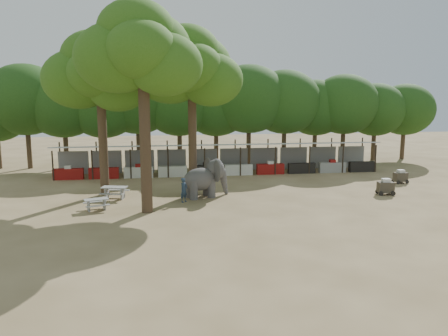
{
  "coord_description": "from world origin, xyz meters",
  "views": [
    {
      "loc": [
        -5.11,
        -23.27,
        6.88
      ],
      "look_at": [
        -1.0,
        5.0,
        2.0
      ],
      "focal_mm": 35.0,
      "sensor_mm": 36.0,
      "label": 1
    }
  ],
  "objects": [
    {
      "name": "yard_tree_left",
      "position": [
        -9.13,
        7.19,
        8.2
      ],
      "size": [
        7.1,
        6.9,
        11.02
      ],
      "color": "#332316",
      "rests_on": "ground"
    },
    {
      "name": "cart_back",
      "position": [
        13.25,
        7.67,
        0.52
      ],
      "size": [
        1.15,
        0.82,
        1.06
      ],
      "rotation": [
        0.0,
        0.0,
        0.11
      ],
      "color": "#322B21",
      "rests_on": "ground"
    },
    {
      "name": "vendor_stalls",
      "position": [
        -0.0,
        13.84,
        1.18
      ],
      "size": [
        28.0,
        2.99,
        2.8
      ],
      "color": "#A9ADB2",
      "rests_on": "ground"
    },
    {
      "name": "yard_tree_center",
      "position": [
        -6.13,
        2.19,
        9.21
      ],
      "size": [
        7.1,
        6.9,
        12.04
      ],
      "color": "#332316",
      "rests_on": "ground"
    },
    {
      "name": "backdrop_trees",
      "position": [
        0.0,
        19.0,
        5.51
      ],
      "size": [
        46.46,
        5.95,
        8.33
      ],
      "color": "#332316",
      "rests_on": "ground"
    },
    {
      "name": "ground",
      "position": [
        0.0,
        0.0,
        0.0
      ],
      "size": [
        100.0,
        100.0,
        0.0
      ],
      "primitive_type": "plane",
      "color": "brown",
      "rests_on": "ground"
    },
    {
      "name": "picnic_table_far",
      "position": [
        -8.22,
        5.64,
        0.53
      ],
      "size": [
        1.92,
        1.8,
        0.81
      ],
      "rotation": [
        0.0,
        0.0,
        -0.23
      ],
      "color": "gray",
      "rests_on": "ground"
    },
    {
      "name": "yard_tree_back",
      "position": [
        -3.13,
        6.19,
        8.54
      ],
      "size": [
        7.1,
        6.9,
        11.36
      ],
      "color": "#332316",
      "rests_on": "ground"
    },
    {
      "name": "elephant",
      "position": [
        -2.19,
        5.38,
        1.27
      ],
      "size": [
        3.42,
        2.57,
        2.54
      ],
      "rotation": [
        0.0,
        0.0,
        0.33
      ],
      "color": "#423F40",
      "rests_on": "ground"
    },
    {
      "name": "cart_front",
      "position": [
        10.13,
        4.18,
        0.55
      ],
      "size": [
        1.24,
        0.89,
        1.12
      ],
      "rotation": [
        0.0,
        0.0,
        -0.13
      ],
      "color": "#322B21",
      "rests_on": "ground"
    },
    {
      "name": "handler",
      "position": [
        -3.73,
        4.1,
        0.79
      ],
      "size": [
        0.67,
        0.68,
        1.58
      ],
      "primitive_type": "imported",
      "rotation": [
        0.0,
        0.0,
        0.83
      ],
      "color": "#26384C",
      "rests_on": "ground"
    },
    {
      "name": "picnic_table_near",
      "position": [
        -9.01,
        2.85,
        0.45
      ],
      "size": [
        1.7,
        1.61,
        0.69
      ],
      "rotation": [
        0.0,
        0.0,
        0.31
      ],
      "color": "gray",
      "rests_on": "ground"
    }
  ]
}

